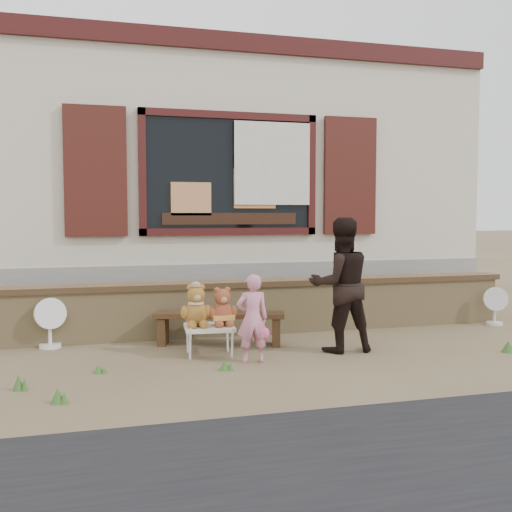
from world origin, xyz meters
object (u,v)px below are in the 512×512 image
object	(u,v)px
bench	(219,321)
teddy_bear_left	(196,305)
folding_chair	(209,328)
adult	(341,285)
teddy_bear_right	(222,306)
child	(252,318)

from	to	relation	value
bench	teddy_bear_left	bearing A→B (deg)	-111.37
folding_chair	adult	size ratio (longest dim) A/B	0.38
teddy_bear_right	child	world-z (taller)	child
folding_chair	adult	bearing A→B (deg)	-2.56
teddy_bear_right	adult	xyz separation A→B (m)	(1.27, -0.18, 0.20)
bench	child	size ratio (longest dim) A/B	1.68
teddy_bear_left	child	world-z (taller)	child
child	adult	bearing A→B (deg)	-164.26
teddy_bear_left	teddy_bear_right	size ratio (longest dim) A/B	1.09
teddy_bear_left	child	size ratio (longest dim) A/B	0.51
bench	adult	xyz separation A→B (m)	(1.21, -0.65, 0.45)
teddy_bear_left	adult	distance (m)	1.58
child	teddy_bear_right	bearing A→B (deg)	-58.46
teddy_bear_right	child	distance (m)	0.47
bench	teddy_bear_left	world-z (taller)	teddy_bear_left
bench	child	distance (m)	0.91
teddy_bear_right	adult	distance (m)	1.30
teddy_bear_right	adult	bearing A→B (deg)	-2.84
teddy_bear_left	adult	xyz separation A→B (m)	(1.55, -0.21, 0.19)
folding_chair	teddy_bear_right	distance (m)	0.28
bench	folding_chair	distance (m)	0.50
folding_chair	adult	world-z (taller)	adult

